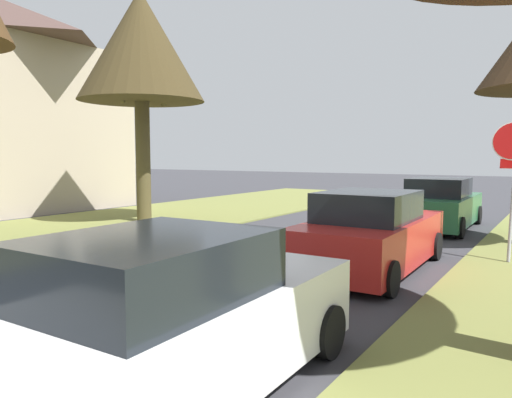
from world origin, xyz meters
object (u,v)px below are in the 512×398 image
object	(u,v)px
parked_sedan_white	(164,325)
parked_sedan_green	(440,205)
parked_sedan_red	(371,234)
street_tree_left_mid_b	(141,47)

from	to	relation	value
parked_sedan_white	parked_sedan_green	world-z (taller)	same
parked_sedan_red	parked_sedan_white	bearing A→B (deg)	-88.23
street_tree_left_mid_b	parked_sedan_green	distance (m)	10.83
street_tree_left_mid_b	parked_sedan_red	world-z (taller)	street_tree_left_mid_b
parked_sedan_white	parked_sedan_red	distance (m)	5.98
parked_sedan_red	parked_sedan_green	size ratio (longest dim) A/B	1.00
parked_sedan_red	parked_sedan_green	world-z (taller)	same
street_tree_left_mid_b	parked_sedan_white	bearing A→B (deg)	-43.27
parked_sedan_red	street_tree_left_mid_b	bearing A→B (deg)	164.27
parked_sedan_white	parked_sedan_red	size ratio (longest dim) A/B	1.00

